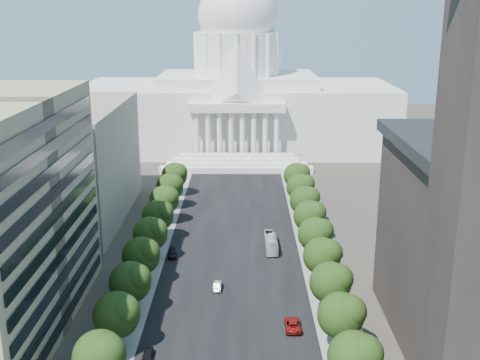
{
  "coord_description": "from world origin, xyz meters",
  "views": [
    {
      "loc": [
        2.33,
        -50.69,
        53.48
      ],
      "look_at": [
        1.63,
        74.19,
        17.83
      ],
      "focal_mm": 45.0,
      "sensor_mm": 36.0,
      "label": 1
    }
  ],
  "objects_px": {
    "city_bus": "(271,243)",
    "car_silver": "(217,286)",
    "car_red": "(293,325)",
    "car_dark_a": "(148,355)",
    "car_dark_b": "(172,254)"
  },
  "relations": [
    {
      "from": "city_bus",
      "to": "car_red",
      "type": "bearing_deg",
      "value": -87.82
    },
    {
      "from": "car_dark_a",
      "to": "car_dark_b",
      "type": "relative_size",
      "value": 0.87
    },
    {
      "from": "car_dark_a",
      "to": "city_bus",
      "type": "distance_m",
      "value": 50.37
    },
    {
      "from": "car_silver",
      "to": "city_bus",
      "type": "bearing_deg",
      "value": 61.66
    },
    {
      "from": "city_bus",
      "to": "car_silver",
      "type": "bearing_deg",
      "value": -120.09
    },
    {
      "from": "car_dark_a",
      "to": "car_red",
      "type": "xyz_separation_m",
      "value": [
        23.7,
        9.51,
        0.11
      ]
    },
    {
      "from": "car_red",
      "to": "car_dark_a",
      "type": "bearing_deg",
      "value": 21.74
    },
    {
      "from": "car_dark_a",
      "to": "car_silver",
      "type": "relative_size",
      "value": 0.99
    },
    {
      "from": "car_silver",
      "to": "car_dark_b",
      "type": "bearing_deg",
      "value": 123.85
    },
    {
      "from": "car_dark_a",
      "to": "city_bus",
      "type": "xyz_separation_m",
      "value": [
        21.49,
        45.55,
        0.86
      ]
    },
    {
      "from": "car_red",
      "to": "car_dark_b",
      "type": "distance_m",
      "value": 39.82
    },
    {
      "from": "car_dark_a",
      "to": "car_dark_b",
      "type": "xyz_separation_m",
      "value": [
        -0.75,
        40.93,
        -0.01
      ]
    },
    {
      "from": "car_dark_a",
      "to": "city_bus",
      "type": "bearing_deg",
      "value": 64.06
    },
    {
      "from": "car_dark_b",
      "to": "city_bus",
      "type": "xyz_separation_m",
      "value": [
        22.24,
        4.62,
        0.87
      ]
    },
    {
      "from": "car_silver",
      "to": "car_red",
      "type": "height_order",
      "value": "car_red"
    }
  ]
}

